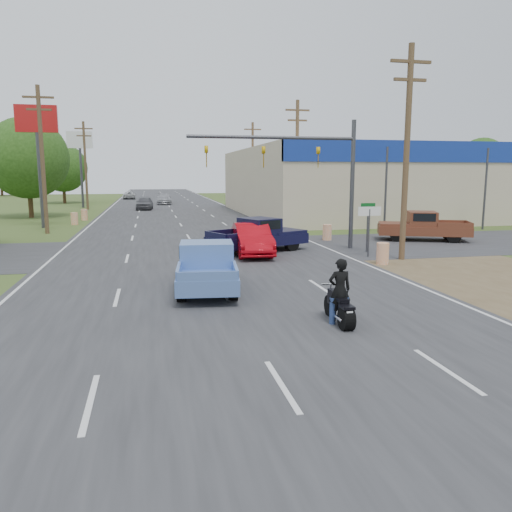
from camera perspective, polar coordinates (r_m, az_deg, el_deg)
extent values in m
plane|color=#3E5120|center=(10.14, 2.94, -14.64)|extent=(200.00, 200.00, 0.00)
cube|color=#2D2D30|center=(49.17, -9.17, 4.45)|extent=(15.00, 180.00, 0.02)
cube|color=#2D2D30|center=(27.36, -6.80, 0.65)|extent=(120.00, 10.00, 0.02)
cube|color=brown|center=(23.57, 22.94, -1.44)|extent=(8.00, 18.00, 0.01)
cube|color=#B7A88C|center=(59.83, 23.35, 7.82)|extent=(50.00, 28.00, 6.60)
cylinder|color=#4C3823|center=(24.98, 16.82, 10.99)|extent=(0.28, 0.28, 10.00)
cube|color=#4C3823|center=(25.48, 17.29, 20.46)|extent=(2.00, 0.14, 0.14)
cube|color=#4C3823|center=(25.33, 17.20, 18.69)|extent=(1.60, 0.14, 0.14)
cylinder|color=#4C3823|center=(41.69, 4.69, 10.54)|extent=(0.28, 0.28, 10.00)
cube|color=#4C3823|center=(41.99, 4.77, 16.28)|extent=(2.00, 0.14, 0.14)
cube|color=#4C3823|center=(41.90, 4.76, 15.20)|extent=(1.60, 0.14, 0.14)
cylinder|color=#4C3823|center=(59.16, -0.38, 10.22)|extent=(0.28, 0.28, 10.00)
cube|color=#4C3823|center=(59.37, -0.38, 14.27)|extent=(2.00, 0.14, 0.14)
cube|color=#4C3823|center=(59.31, -0.38, 13.50)|extent=(1.60, 0.14, 0.14)
cylinder|color=#4C3823|center=(37.62, -23.22, 9.96)|extent=(0.28, 0.28, 10.00)
cube|color=#4C3823|center=(37.95, -23.64, 16.30)|extent=(2.00, 0.14, 0.14)
cube|color=#4C3823|center=(37.86, -23.56, 15.10)|extent=(1.60, 0.14, 0.14)
cylinder|color=#4C3823|center=(61.36, -18.90, 9.69)|extent=(0.28, 0.28, 10.00)
cube|color=#4C3823|center=(61.56, -19.12, 13.60)|extent=(2.00, 0.14, 0.14)
cube|color=#4C3823|center=(61.50, -19.08, 12.86)|extent=(1.60, 0.14, 0.14)
cylinder|color=#422D19|center=(52.19, -24.37, 5.79)|extent=(0.44, 0.44, 3.24)
sphere|color=#1F4112|center=(52.15, -24.67, 10.13)|extent=(7.56, 7.56, 7.56)
cylinder|color=#422D19|center=(75.91, -21.07, 6.72)|extent=(0.44, 0.44, 2.88)
sphere|color=#1F4112|center=(75.87, -21.23, 9.38)|extent=(6.72, 6.72, 6.72)
cylinder|color=#422D19|center=(97.64, 24.23, 7.19)|extent=(0.44, 0.44, 3.60)
sphere|color=#1F4112|center=(97.63, 24.41, 9.76)|extent=(8.40, 8.40, 8.40)
cylinder|color=#422D19|center=(108.90, 5.38, 8.06)|extent=(0.44, 0.44, 3.42)
sphere|color=#1F4112|center=(108.89, 5.41, 10.26)|extent=(7.98, 7.98, 7.98)
cylinder|color=#422D19|center=(107.56, -27.08, 7.16)|extent=(0.44, 0.44, 3.78)
cylinder|color=orange|center=(23.66, 14.27, 0.27)|extent=(0.56, 0.56, 1.00)
cylinder|color=orange|center=(31.57, 8.13, 2.69)|extent=(0.56, 0.56, 1.00)
cylinder|color=orange|center=(43.52, -20.04, 4.03)|extent=(0.56, 0.56, 1.00)
cylinder|color=orange|center=(47.43, -19.02, 4.48)|extent=(0.56, 0.56, 1.00)
cylinder|color=#3F3F44|center=(41.73, -23.48, 9.12)|extent=(0.30, 0.30, 9.00)
cube|color=#B21414|center=(41.93, -23.82, 14.18)|extent=(3.00, 0.35, 2.00)
cylinder|color=#3F3F44|center=(65.44, -19.35, 9.18)|extent=(0.30, 0.30, 9.00)
cube|color=white|center=(65.57, -19.53, 12.41)|extent=(3.00, 0.35, 2.00)
cylinder|color=#3F3F44|center=(25.44, 12.76, 2.54)|extent=(0.08, 0.08, 2.40)
cube|color=white|center=(25.34, 12.85, 5.01)|extent=(1.20, 0.05, 0.45)
cylinder|color=#3F3F44|center=(27.05, 12.60, 2.94)|extent=(0.08, 0.08, 2.40)
cube|color=#0C591E|center=(26.94, 12.69, 5.69)|extent=(0.80, 0.04, 0.22)
cylinder|color=#3F3F44|center=(28.15, 10.93, 7.93)|extent=(0.24, 0.24, 7.00)
cylinder|color=#3F3F44|center=(26.79, 1.94, 13.38)|extent=(9.00, 0.18, 0.18)
imported|color=gold|center=(27.47, 7.12, 12.28)|extent=(0.18, 0.40, 1.10)
imported|color=gold|center=(26.64, 0.87, 12.44)|extent=(0.18, 0.40, 1.10)
imported|color=gold|center=(26.14, -5.71, 12.45)|extent=(0.18, 0.40, 1.10)
imported|color=#B90812|center=(25.59, -0.46, 1.91)|extent=(1.99, 4.95, 1.60)
cylinder|color=black|center=(13.56, 10.31, -7.09)|extent=(0.31, 0.63, 0.63)
cylinder|color=black|center=(14.80, 8.36, -5.64)|extent=(0.12, 0.63, 0.63)
cube|color=black|center=(14.13, 9.29, -5.24)|extent=(0.22, 1.14, 0.28)
cube|color=black|center=(14.30, 8.98, -4.27)|extent=(0.25, 0.53, 0.21)
cube|color=black|center=(13.84, 9.72, -4.92)|extent=(0.29, 0.53, 0.09)
cylinder|color=white|center=(14.51, 8.61, -3.18)|extent=(0.62, 0.06, 0.05)
cube|color=white|center=(13.32, 10.67, -6.48)|extent=(0.17, 0.02, 0.11)
imported|color=black|center=(13.93, 9.53, -4.24)|extent=(0.64, 0.43, 1.75)
cylinder|color=black|center=(19.50, -8.13, -1.73)|extent=(0.38, 0.83, 0.80)
cylinder|color=black|center=(19.50, -3.18, -1.64)|extent=(0.38, 0.83, 0.80)
cylinder|color=black|center=(16.44, -8.52, -3.82)|extent=(0.38, 0.83, 0.80)
cylinder|color=black|center=(16.45, -2.63, -3.72)|extent=(0.38, 0.83, 0.80)
cube|color=#5B80C4|center=(17.90, -5.63, -1.95)|extent=(2.54, 5.39, 0.52)
cube|color=#5B80C4|center=(19.38, -5.68, -0.09)|extent=(2.10, 2.17, 0.18)
cube|color=#5B80C4|center=(17.89, -5.67, 0.26)|extent=(2.00, 1.75, 0.85)
cube|color=black|center=(17.86, -5.67, 0.73)|extent=(2.00, 1.44, 0.45)
cube|color=#5B80C4|center=(15.32, -5.58, -2.35)|extent=(1.84, 0.27, 0.30)
cylinder|color=black|center=(28.30, 1.78, 1.84)|extent=(0.89, 0.63, 0.84)
cylinder|color=black|center=(26.96, 4.10, 1.45)|extent=(0.89, 0.63, 0.84)
cylinder|color=black|center=(26.42, -3.77, 1.29)|extent=(0.89, 0.63, 0.84)
cylinder|color=black|center=(24.98, -1.58, 0.84)|extent=(0.89, 0.63, 0.84)
cube|color=black|center=(26.59, 0.20, 1.86)|extent=(5.81, 4.16, 0.54)
cube|color=black|center=(27.55, 2.92, 2.83)|extent=(2.70, 2.67, 0.19)
cube|color=black|center=(26.58, 0.39, 3.40)|extent=(2.28, 2.43, 0.89)
cube|color=black|center=(26.56, 0.39, 3.74)|extent=(2.00, 2.33, 0.47)
cube|color=black|center=(25.05, -4.68, 2.33)|extent=(0.88, 1.78, 0.31)
cylinder|color=black|center=(31.77, 15.84, 2.32)|extent=(0.90, 0.61, 0.84)
cylinder|color=black|center=(33.52, 15.56, 2.69)|extent=(0.90, 0.61, 0.84)
cylinder|color=black|center=(32.25, 21.66, 2.12)|extent=(0.90, 0.61, 0.84)
cylinder|color=black|center=(33.98, 21.09, 2.49)|extent=(0.90, 0.61, 0.84)
cube|color=brown|center=(32.81, 18.57, 2.81)|extent=(5.87, 4.03, 0.55)
cube|color=brown|center=(32.58, 15.74, 3.52)|extent=(2.69, 2.64, 0.19)
cube|color=brown|center=(32.73, 18.45, 4.06)|extent=(2.26, 2.42, 0.90)
cube|color=black|center=(32.72, 18.46, 4.34)|extent=(1.97, 2.33, 0.47)
cube|color=brown|center=(33.27, 23.20, 3.35)|extent=(0.81, 1.82, 0.32)
imported|color=#535257|center=(59.73, -12.62, 5.92)|extent=(2.10, 4.58, 1.52)
imported|color=#A09FA4|center=(69.95, -10.46, 6.42)|extent=(2.14, 5.01, 1.44)
imported|color=#BABABA|center=(85.66, -14.31, 6.73)|extent=(2.19, 4.43, 1.21)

